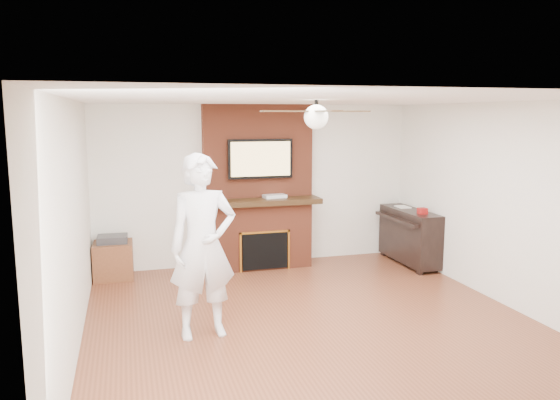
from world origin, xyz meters
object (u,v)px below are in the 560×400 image
object	(u,v)px
side_table	(113,258)
person	(203,246)
fireplace	(260,203)
piano	(409,235)

from	to	relation	value
side_table	person	bearing A→B (deg)	-66.78
fireplace	side_table	world-z (taller)	fireplace
side_table	piano	distance (m)	4.52
person	fireplace	bearing A→B (deg)	58.24
fireplace	side_table	distance (m)	2.31
fireplace	person	xyz separation A→B (m)	(-1.23, -2.50, -0.02)
person	side_table	world-z (taller)	person
person	side_table	size ratio (longest dim) A/B	3.11
person	piano	size ratio (longest dim) A/B	1.47
person	side_table	distance (m)	2.71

